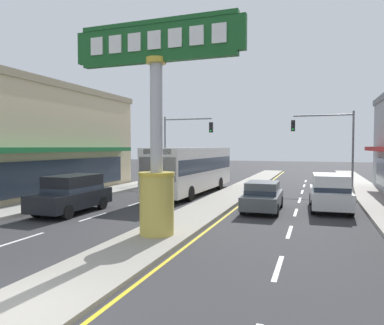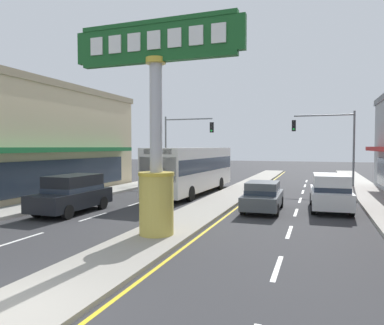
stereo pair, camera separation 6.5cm
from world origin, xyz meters
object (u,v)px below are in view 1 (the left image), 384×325
object	(u,v)px
traffic_light_right_side	(330,136)
traffic_light_left_side	(182,137)
suv_near_left_lane	(330,192)
district_sign	(156,133)
suv_near_right_lane	(72,193)
sedan_far_right_lane	(263,196)
bus_mid_left_lane	(192,167)

from	to	relation	value
traffic_light_right_side	traffic_light_left_side	bearing A→B (deg)	179.31
suv_near_left_lane	district_sign	bearing A→B (deg)	-127.02
suv_near_left_lane	suv_near_right_lane	bearing A→B (deg)	-157.90
traffic_light_right_side	district_sign	bearing A→B (deg)	-108.41
traffic_light_left_side	suv_near_right_lane	bearing A→B (deg)	-89.00
traffic_light_left_side	traffic_light_right_side	distance (m)	12.88
traffic_light_left_side	sedan_far_right_lane	xyz separation A→B (m)	(9.29, -12.66, -3.46)
suv_near_left_lane	bus_mid_left_lane	size ratio (longest dim) A/B	0.41
district_sign	traffic_light_right_side	distance (m)	20.39
traffic_light_left_side	bus_mid_left_lane	size ratio (longest dim) A/B	0.55
sedan_far_right_lane	bus_mid_left_lane	distance (m)	7.85
sedan_far_right_lane	bus_mid_left_lane	size ratio (longest dim) A/B	0.38
district_sign	sedan_far_right_lane	distance (m)	8.00
traffic_light_left_side	suv_near_left_lane	size ratio (longest dim) A/B	1.33
sedan_far_right_lane	suv_near_left_lane	distance (m)	3.56
suv_near_left_lane	bus_mid_left_lane	bearing A→B (deg)	156.27
suv_near_right_lane	sedan_far_right_lane	distance (m)	9.73
sedan_far_right_lane	bus_mid_left_lane	bearing A→B (deg)	137.17
suv_near_right_lane	traffic_light_left_side	bearing A→B (deg)	91.00
traffic_light_right_side	suv_near_left_lane	size ratio (longest dim) A/B	1.33
traffic_light_left_side	suv_near_right_lane	distance (m)	16.66
traffic_light_right_side	bus_mid_left_lane	distance (m)	12.00
traffic_light_left_side	sedan_far_right_lane	world-z (taller)	traffic_light_left_side
traffic_light_right_side	bus_mid_left_lane	bearing A→B (deg)	-142.15
traffic_light_right_side	suv_near_right_lane	xyz separation A→B (m)	(-12.59, -16.18, -3.26)
suv_near_right_lane	sedan_far_right_lane	size ratio (longest dim) A/B	1.07
district_sign	traffic_light_left_side	distance (m)	20.54
traffic_light_left_side	sedan_far_right_lane	distance (m)	16.08
district_sign	sedan_far_right_lane	xyz separation A→B (m)	(2.85, 6.83, -3.02)
traffic_light_right_side	sedan_far_right_lane	xyz separation A→B (m)	(-3.58, -12.51, -3.46)
suv_near_right_lane	suv_near_left_lane	size ratio (longest dim) A/B	0.99
suv_near_right_lane	bus_mid_left_lane	distance (m)	9.59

